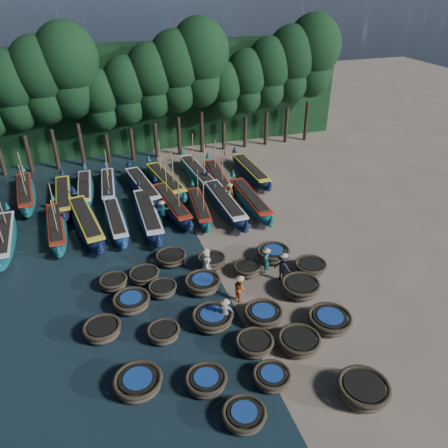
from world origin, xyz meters
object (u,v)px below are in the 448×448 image
object	(u,v)px
long_boat_9	(26,193)
fisherman_2	(240,287)
long_boat_15	(197,173)
coracle_17	(203,284)
coracle_8	(299,342)
long_boat_13	(143,187)
coracle_22	(171,258)
long_boat_3	(116,221)
long_boat_10	(64,197)
fisherman_0	(206,261)
long_boat_5	(171,204)
coracle_3	(272,377)
coracle_4	(363,390)
long_boat_7	(225,203)
fisherman_5	(162,211)
fisherman_3	(283,267)
coracle_12	(213,318)
long_boat_1	(56,227)
long_boat_11	(85,189)
coracle_13	(263,315)
coracle_5	(138,383)
long_boat_8	(250,200)
coracle_10	(102,330)
coracle_9	(330,320)
coracle_2	(244,416)
coracle_18	(247,269)
long_boat_6	(199,208)
long_boat_17	(251,171)
coracle_6	(206,381)
coracle_19	(310,267)
long_boat_12	(108,187)
long_boat_14	(165,181)
coracle_14	(300,287)
coracle_21	(144,275)
long_boat_2	(86,222)
long_boat_0	(5,238)
coracle_20	(114,282)
fisherman_6	(230,192)
coracle_7	(254,344)
fisherman_1	(266,259)
fisherman_4	(225,312)
coracle_15	(131,302)
long_boat_16	(217,178)
coracle_11	(164,333)
long_boat_4	(148,215)

from	to	relation	value
long_boat_9	fisherman_2	bearing A→B (deg)	-59.58
long_boat_15	coracle_17	bearing A→B (deg)	-108.44
coracle_8	long_boat_13	world-z (taller)	long_boat_13
coracle_22	long_boat_3	world-z (taller)	long_boat_3
long_boat_10	fisherman_0	bearing A→B (deg)	-57.47
long_boat_5	fisherman_2	world-z (taller)	long_boat_5
coracle_3	long_boat_15	xyz separation A→B (m)	(2.58, 22.14, 0.22)
coracle_4	long_boat_7	world-z (taller)	long_boat_7
fisherman_5	fisherman_3	bearing A→B (deg)	115.40
coracle_12	long_boat_1	bearing A→B (deg)	122.50
long_boat_11	coracle_13	bearing A→B (deg)	-63.24
coracle_5	long_boat_8	size ratio (longest dim) A/B	0.26
coracle_10	long_boat_8	xyz separation A→B (m)	(12.05, 10.69, 0.14)
coracle_3	long_boat_11	distance (m)	23.11
coracle_9	coracle_13	distance (m)	3.41
long_boat_15	coracle_3	bearing A→B (deg)	-101.13
coracle_2	coracle_18	world-z (taller)	coracle_18
long_boat_6	long_boat_17	distance (m)	7.91
coracle_6	coracle_19	world-z (taller)	coracle_19
coracle_13	coracle_18	xyz separation A→B (m)	(0.66, 4.08, -0.04)
long_boat_12	long_boat_1	bearing A→B (deg)	-122.03
long_boat_8	long_boat_14	size ratio (longest dim) A/B	0.99
coracle_14	long_boat_13	bearing A→B (deg)	112.21
long_boat_17	fisherman_3	bearing A→B (deg)	-105.38
coracle_21	long_boat_11	xyz separation A→B (m)	(-2.72, 12.84, 0.16)
coracle_13	coracle_18	size ratio (longest dim) A/B	1.41
coracle_19	long_boat_2	xyz separation A→B (m)	(-12.59, 9.52, 0.19)
long_boat_0	long_boat_11	world-z (taller)	long_boat_0
coracle_20	fisherman_6	distance (m)	12.81
coracle_5	long_boat_15	xyz separation A→B (m)	(8.26, 20.62, 0.17)
long_boat_15	long_boat_17	size ratio (longest dim) A/B	1.04
coracle_4	fisherman_2	xyz separation A→B (m)	(-2.80, 7.79, 0.33)
coracle_7	fisherman_6	size ratio (longest dim) A/B	1.10
long_boat_2	fisherman_2	distance (m)	12.98
fisherman_1	fisherman_3	bearing A→B (deg)	76.23
fisherman_4	fisherman_6	world-z (taller)	fisherman_4
coracle_9	coracle_15	distance (m)	10.53
long_boat_16	fisherman_0	xyz separation A→B (m)	(-4.46, -11.95, 0.35)
fisherman_2	coracle_7	bearing A→B (deg)	163.24
fisherman_0	coracle_12	bearing A→B (deg)	159.25
coracle_5	coracle_12	bearing A→B (deg)	33.68
coracle_17	coracle_12	bearing A→B (deg)	-95.75
long_boat_14	coracle_8	bearing A→B (deg)	-92.51
coracle_11	long_boat_9	xyz separation A→B (m)	(-7.39, 18.47, 0.19)
coracle_20	coracle_22	xyz separation A→B (m)	(3.69, 1.40, 0.00)
coracle_3	coracle_10	distance (m)	8.68
coracle_21	long_boat_12	size ratio (longest dim) A/B	0.27
fisherman_3	long_boat_4	bearing A→B (deg)	-1.67
coracle_3	long_boat_12	distance (m)	22.51
long_boat_2	long_boat_8	distance (m)	12.23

